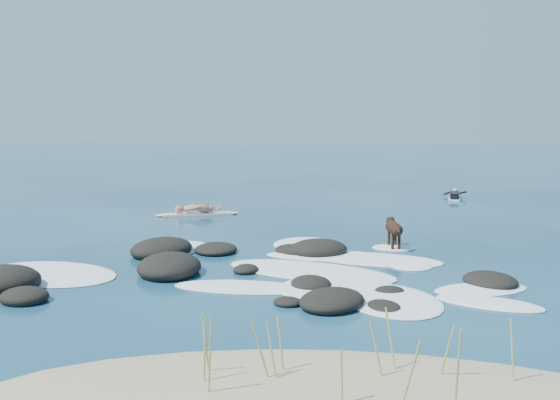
# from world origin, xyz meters

# --- Properties ---
(ground) EXTENTS (160.00, 160.00, 0.00)m
(ground) POSITION_xyz_m (0.00, 0.00, 0.00)
(ground) COLOR #0A2642
(ground) RESTS_ON ground
(dune_grass) EXTENTS (3.66, 1.76, 1.15)m
(dune_grass) POSITION_xyz_m (-0.06, -7.72, 0.57)
(dune_grass) COLOR #999C4B
(dune_grass) RESTS_ON ground
(reef_rocks) EXTENTS (14.42, 6.15, 0.63)m
(reef_rocks) POSITION_xyz_m (-1.36, -1.55, 0.12)
(reef_rocks) COLOR black
(reef_rocks) RESTS_ON ground
(breaking_foam) EXTENTS (11.85, 7.54, 0.12)m
(breaking_foam) POSITION_xyz_m (-1.02, -1.20, 0.01)
(breaking_foam) COLOR white
(breaking_foam) RESTS_ON ground
(standing_surfer_rig) EXTENTS (2.81, 1.27, 1.65)m
(standing_surfer_rig) POSITION_xyz_m (-5.00, 6.57, 0.65)
(standing_surfer_rig) COLOR beige
(standing_surfer_rig) RESTS_ON ground
(paddling_surfer_rig) EXTENTS (1.04, 2.20, 0.38)m
(paddling_surfer_rig) POSITION_xyz_m (4.72, 12.26, 0.13)
(paddling_surfer_rig) COLOR white
(paddling_surfer_rig) RESTS_ON ground
(dog) EXTENTS (0.42, 1.26, 0.80)m
(dog) POSITION_xyz_m (1.31, 1.46, 0.53)
(dog) COLOR black
(dog) RESTS_ON ground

